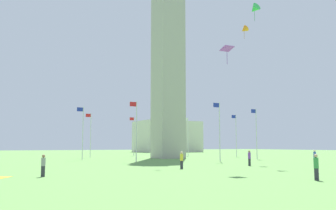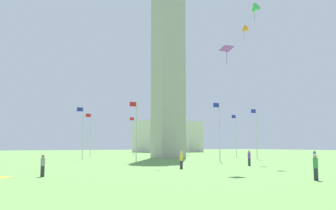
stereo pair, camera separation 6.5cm
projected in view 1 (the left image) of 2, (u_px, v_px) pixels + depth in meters
The scene contains 19 objects.
ground_plane at pixel (168, 158), 66.39m from camera, with size 260.00×260.00×0.00m, color #609347.
obelisk_monument at pixel (168, 41), 68.78m from camera, with size 4.78×4.78×43.47m.
flagpole_n at pixel (82, 131), 59.43m from camera, with size 1.12×0.14×8.60m.
flagpole_ne at pixel (136, 129), 51.90m from camera, with size 1.12×0.14×8.60m.
flagpole_e at pixel (219, 129), 53.14m from camera, with size 1.12×0.14×8.60m.
flagpole_se at pixel (256, 131), 62.43m from camera, with size 1.12×0.14×8.60m.
flagpole_s at pixel (236, 134), 74.32m from camera, with size 1.12×0.14×8.60m.
flagpole_sw at pixel (188, 135), 81.85m from camera, with size 1.12×0.14×8.60m.
flagpole_w at pixel (134, 135), 80.61m from camera, with size 1.12×0.14×8.60m.
flagpole_nw at pixel (90, 133), 71.32m from camera, with size 1.12×0.14×8.60m.
person_gray_shirt at pixel (43, 166), 27.19m from camera, with size 0.32×0.32×1.65m.
person_yellow_shirt at pixel (182, 160), 36.51m from camera, with size 0.32×0.32×1.71m.
person_purple_shirt at pixel (249, 158), 42.02m from camera, with size 0.32×0.32×1.75m.
person_blue_shirt at pixel (315, 157), 44.60m from camera, with size 0.32×0.32×1.79m.
person_green_shirt at pixel (316, 167), 24.38m from camera, with size 0.32×0.32×1.75m.
kite_purple_diamond at pixel (227, 49), 34.66m from camera, with size 1.16×1.13×1.68m.
kite_orange_delta at pixel (244, 30), 53.31m from camera, with size 1.51×1.28×2.02m.
kite_green_delta at pixel (254, 9), 47.34m from camera, with size 1.26×1.53×2.36m.
distant_building at pixel (167, 137), 132.22m from camera, with size 21.58×14.25×10.92m.
Camera 1 is at (31.95, 58.94, 2.30)m, focal length 39.27 mm.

